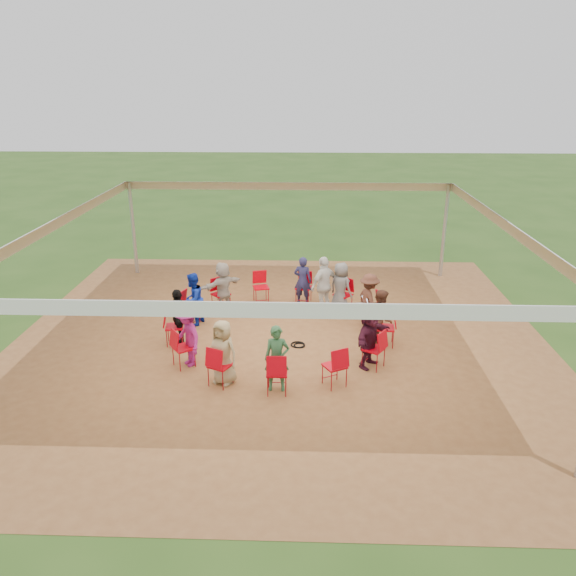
{
  "coord_description": "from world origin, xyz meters",
  "views": [
    {
      "loc": [
        0.63,
        -12.53,
        5.91
      ],
      "look_at": [
        0.18,
        0.3,
        1.23
      ],
      "focal_mm": 35.0,
      "sensor_mm": 36.0,
      "label": 1
    }
  ],
  "objects_px": {
    "chair_1": "(343,295)",
    "chair_10": "(335,366)",
    "person_seated_10": "(381,318)",
    "person_seated_5": "(179,317)",
    "chair_6": "(174,327)",
    "person_seated_9": "(369,337)",
    "chair_12": "(386,328)",
    "cable_coil": "(298,345)",
    "chair_0": "(373,309)",
    "chair_4": "(221,294)",
    "person_seated_7": "(223,352)",
    "chair_7": "(183,348)",
    "person_seated_0": "(369,300)",
    "standing_person": "(324,285)",
    "chair_8": "(220,366)",
    "person_seated_8": "(277,359)",
    "chair_9": "(277,373)",
    "chair_5": "(189,308)",
    "person_seated_1": "(341,287)",
    "laptop": "(363,303)",
    "person_seated_6": "(188,336)",
    "chair_2": "(304,288)",
    "person_seated_3": "(223,287)",
    "chair_3": "(261,288)",
    "person_seated_2": "(303,281)",
    "person_seated_4": "(193,299)",
    "chair_11": "(374,349)"
  },
  "relations": [
    {
      "from": "chair_1",
      "to": "chair_4",
      "type": "relative_size",
      "value": 1.0
    },
    {
      "from": "chair_1",
      "to": "chair_10",
      "type": "bearing_deg",
      "value": 124.62
    },
    {
      "from": "chair_2",
      "to": "chair_9",
      "type": "distance_m",
      "value": 5.04
    },
    {
      "from": "person_seated_2",
      "to": "person_seated_5",
      "type": "xyz_separation_m",
      "value": [
        -2.92,
        -2.71,
        0.0
      ]
    },
    {
      "from": "person_seated_4",
      "to": "chair_7",
      "type": "bearing_deg",
      "value": 25.05
    },
    {
      "from": "chair_8",
      "to": "chair_9",
      "type": "xyz_separation_m",
      "value": [
        1.19,
        -0.26,
        0.0
      ]
    },
    {
      "from": "person_seated_2",
      "to": "person_seated_4",
      "type": "distance_m",
      "value": 3.21
    },
    {
      "from": "chair_7",
      "to": "person_seated_7",
      "type": "height_order",
      "value": "person_seated_7"
    },
    {
      "from": "chair_0",
      "to": "cable_coil",
      "type": "bearing_deg",
      "value": 102.78
    },
    {
      "from": "chair_4",
      "to": "person_seated_7",
      "type": "distance_m",
      "value": 4.09
    },
    {
      "from": "chair_10",
      "to": "standing_person",
      "type": "relative_size",
      "value": 0.56
    },
    {
      "from": "chair_2",
      "to": "person_seated_1",
      "type": "relative_size",
      "value": 0.64
    },
    {
      "from": "chair_10",
      "to": "person_seated_5",
      "type": "bearing_deg",
      "value": 123.66
    },
    {
      "from": "chair_4",
      "to": "chair_6",
      "type": "bearing_deg",
      "value": 27.69
    },
    {
      "from": "person_seated_4",
      "to": "standing_person",
      "type": "height_order",
      "value": "standing_person"
    },
    {
      "from": "chair_5",
      "to": "chair_6",
      "type": "height_order",
      "value": "same"
    },
    {
      "from": "person_seated_10",
      "to": "person_seated_5",
      "type": "bearing_deg",
      "value": 96.92
    },
    {
      "from": "chair_7",
      "to": "person_seated_0",
      "type": "xyz_separation_m",
      "value": [
        4.3,
        2.4,
        0.25
      ]
    },
    {
      "from": "chair_3",
      "to": "chair_4",
      "type": "bearing_deg",
      "value": 13.85
    },
    {
      "from": "person_seated_0",
      "to": "person_seated_5",
      "type": "height_order",
      "value": "same"
    },
    {
      "from": "chair_7",
      "to": "chair_0",
      "type": "bearing_deg",
      "value": 83.08
    },
    {
      "from": "chair_4",
      "to": "laptop",
      "type": "relative_size",
      "value": 2.27
    },
    {
      "from": "chair_2",
      "to": "chair_11",
      "type": "height_order",
      "value": "same"
    },
    {
      "from": "person_seated_7",
      "to": "laptop",
      "type": "bearing_deg",
      "value": 69.98
    },
    {
      "from": "chair_5",
      "to": "person_seated_1",
      "type": "xyz_separation_m",
      "value": [
        3.96,
        1.0,
        0.25
      ]
    },
    {
      "from": "person_seated_7",
      "to": "chair_1",
      "type": "bearing_deg",
      "value": 82.91
    },
    {
      "from": "chair_3",
      "to": "chair_5",
      "type": "bearing_deg",
      "value": 27.69
    },
    {
      "from": "person_seated_2",
      "to": "person_seated_5",
      "type": "bearing_deg",
      "value": 55.38
    },
    {
      "from": "chair_7",
      "to": "cable_coil",
      "type": "relative_size",
      "value": 2.49
    },
    {
      "from": "chair_7",
      "to": "chair_8",
      "type": "height_order",
      "value": "same"
    },
    {
      "from": "chair_6",
      "to": "standing_person",
      "type": "bearing_deg",
      "value": 111.63
    },
    {
      "from": "person_seated_5",
      "to": "person_seated_2",
      "type": "bearing_deg",
      "value": 124.62
    },
    {
      "from": "person_seated_3",
      "to": "person_seated_10",
      "type": "distance_m",
      "value": 4.53
    },
    {
      "from": "chair_5",
      "to": "chair_6",
      "type": "relative_size",
      "value": 1.0
    },
    {
      "from": "chair_4",
      "to": "person_seated_1",
      "type": "height_order",
      "value": "person_seated_1"
    },
    {
      "from": "chair_9",
      "to": "laptop",
      "type": "relative_size",
      "value": 2.27
    },
    {
      "from": "chair_3",
      "to": "chair_10",
      "type": "relative_size",
      "value": 1.0
    },
    {
      "from": "chair_9",
      "to": "person_seated_4",
      "type": "relative_size",
      "value": 0.64
    },
    {
      "from": "person_seated_2",
      "to": "chair_5",
      "type": "bearing_deg",
      "value": 39.97
    },
    {
      "from": "chair_3",
      "to": "person_seated_6",
      "type": "relative_size",
      "value": 0.64
    },
    {
      "from": "chair_6",
      "to": "person_seated_9",
      "type": "xyz_separation_m",
      "value": [
        4.54,
        -0.97,
        0.25
      ]
    },
    {
      "from": "chair_12",
      "to": "cable_coil",
      "type": "distance_m",
      "value": 2.12
    },
    {
      "from": "standing_person",
      "to": "chair_8",
      "type": "bearing_deg",
      "value": 16.63
    },
    {
      "from": "person_seated_4",
      "to": "person_seated_7",
      "type": "xyz_separation_m",
      "value": [
        1.21,
        -2.97,
        0.0
      ]
    },
    {
      "from": "person_seated_8",
      "to": "standing_person",
      "type": "xyz_separation_m",
      "value": [
        1.05,
        4.13,
        0.1
      ]
    },
    {
      "from": "person_seated_2",
      "to": "chair_3",
      "type": "bearing_deg",
      "value": 8.24
    },
    {
      "from": "chair_5",
      "to": "chair_12",
      "type": "bearing_deg",
      "value": 96.92
    },
    {
      "from": "chair_9",
      "to": "person_seated_2",
      "type": "distance_m",
      "value": 4.93
    },
    {
      "from": "chair_7",
      "to": "chair_10",
      "type": "bearing_deg",
      "value": 41.54
    },
    {
      "from": "person_seated_5",
      "to": "person_seated_6",
      "type": "xyz_separation_m",
      "value": [
        0.44,
        -1.07,
        0.0
      ]
    }
  ]
}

